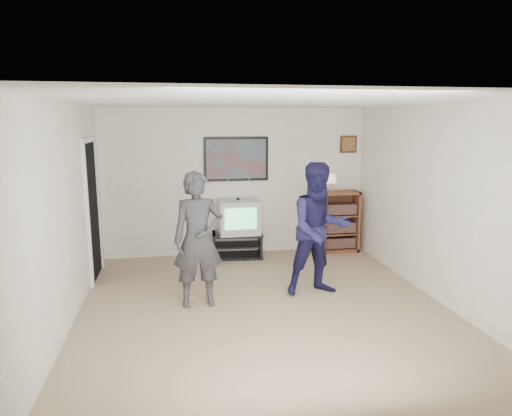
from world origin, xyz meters
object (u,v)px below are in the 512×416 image
object	(u,v)px
crt_television	(238,216)
person_tall	(198,240)
person_short	(319,229)
media_stand	(237,245)
bookshelf	(339,221)

from	to	relation	value
crt_television	person_tall	world-z (taller)	person_tall
person_tall	person_short	size ratio (longest dim) A/B	0.96
crt_television	person_short	size ratio (longest dim) A/B	0.38
media_stand	person_tall	distance (m)	2.17
person_tall	crt_television	bearing A→B (deg)	64.99
media_stand	person_short	world-z (taller)	person_short
crt_television	bookshelf	distance (m)	1.81
person_tall	bookshelf	bearing A→B (deg)	34.40
media_stand	person_short	xyz separation A→B (m)	(0.84, -1.83, 0.67)
media_stand	crt_television	distance (m)	0.50
bookshelf	person_tall	xyz separation A→B (m)	(-2.58, -1.99, 0.31)
bookshelf	person_tall	bearing A→B (deg)	-142.43
bookshelf	person_tall	world-z (taller)	person_tall
bookshelf	person_short	xyz separation A→B (m)	(-0.99, -1.88, 0.35)
crt_television	person_tall	distance (m)	2.09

